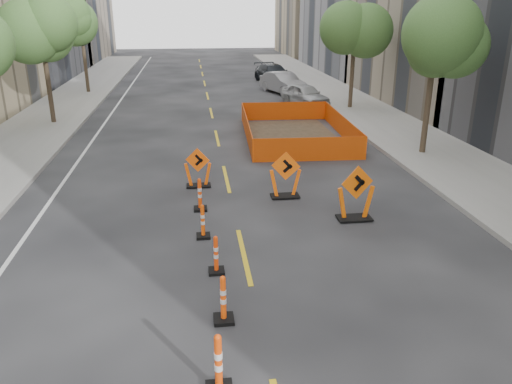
{
  "coord_description": "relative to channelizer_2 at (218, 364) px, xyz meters",
  "views": [
    {
      "loc": [
        -1.15,
        -7.16,
        5.9
      ],
      "look_at": [
        0.51,
        5.57,
        1.1
      ],
      "focal_mm": 35.0,
      "sensor_mm": 36.0,
      "label": 1
    }
  ],
  "objects": [
    {
      "name": "channelizer_2",
      "position": [
        0.0,
        0.0,
        0.0
      ],
      "size": [
        0.44,
        0.44,
        1.12
      ],
      "primitive_type": null,
      "color": "#E74209",
      "rests_on": "ground"
    },
    {
      "name": "channelizer_6",
      "position": [
        -0.11,
        7.82,
        -0.05
      ],
      "size": [
        0.41,
        0.41,
        1.03
      ],
      "primitive_type": null,
      "color": "#DE3E09",
      "rests_on": "ground"
    },
    {
      "name": "tree_r_b",
      "position": [
        9.3,
        12.68,
        3.96
      ],
      "size": [
        2.8,
        2.8,
        5.95
      ],
      "color": "#382B1E",
      "rests_on": "ground"
    },
    {
      "name": "parked_car_near",
      "position": [
        6.87,
        24.24,
        0.11
      ],
      "size": [
        2.8,
        4.25,
        1.34
      ],
      "primitive_type": "imported",
      "rotation": [
        0.0,
        0.0,
        0.34
      ],
      "color": "#ADAEAF",
      "rests_on": "ground"
    },
    {
      "name": "tree_l_c",
      "position": [
        -7.5,
        20.68,
        3.96
      ],
      "size": [
        2.8,
        2.8,
        5.95
      ],
      "color": "#382B1E",
      "rests_on": "ground"
    },
    {
      "name": "chevron_sign_center",
      "position": [
        2.68,
        8.56,
        0.21
      ],
      "size": [
        1.17,
        0.91,
        1.55
      ],
      "primitive_type": null,
      "rotation": [
        0.0,
        0.0,
        -0.31
      ],
      "color": "#FF5D0A",
      "rests_on": "ground"
    },
    {
      "name": "tree_l_d",
      "position": [
        -7.5,
        30.68,
        3.96
      ],
      "size": [
        2.8,
        2.8,
        5.95
      ],
      "color": "#382B1E",
      "rests_on": "ground"
    },
    {
      "name": "parked_car_mid",
      "position": [
        6.34,
        29.06,
        0.18
      ],
      "size": [
        2.98,
        4.76,
        1.48
      ],
      "primitive_type": "imported",
      "rotation": [
        0.0,
        0.0,
        0.34
      ],
      "color": "gray",
      "rests_on": "ground"
    },
    {
      "name": "parked_car_far",
      "position": [
        6.52,
        34.42,
        0.17
      ],
      "size": [
        2.98,
        5.32,
        1.46
      ],
      "primitive_type": "imported",
      "rotation": [
        0.0,
        0.0,
        0.2
      ],
      "color": "black",
      "rests_on": "ground"
    },
    {
      "name": "ground_plane",
      "position": [
        0.9,
        0.68,
        -0.56
      ],
      "size": [
        140.0,
        140.0,
        0.0
      ],
      "primitive_type": "plane",
      "color": "black"
    },
    {
      "name": "channelizer_4",
      "position": [
        0.17,
        3.91,
        -0.09
      ],
      "size": [
        0.37,
        0.37,
        0.95
      ],
      "primitive_type": null,
      "color": "#E93B09",
      "rests_on": "ground"
    },
    {
      "name": "channelizer_3",
      "position": [
        0.21,
        1.96,
        -0.05
      ],
      "size": [
        0.4,
        0.4,
        1.02
      ],
      "primitive_type": null,
      "color": "#FF4B0A",
      "rests_on": "ground"
    },
    {
      "name": "chevron_sign_right",
      "position": [
        4.36,
        6.5,
        0.27
      ],
      "size": [
        1.22,
        0.88,
        1.67
      ],
      "primitive_type": null,
      "rotation": [
        0.0,
        0.0,
        0.2
      ],
      "color": "#E15809",
      "rests_on": "ground"
    },
    {
      "name": "sidewalk_right",
      "position": [
        9.9,
        12.68,
        -0.49
      ],
      "size": [
        4.0,
        90.0,
        0.15
      ],
      "primitive_type": "cube",
      "color": "gray",
      "rests_on": "ground"
    },
    {
      "name": "channelizer_5",
      "position": [
        -0.08,
        5.87,
        -0.08
      ],
      "size": [
        0.38,
        0.38,
        0.95
      ],
      "primitive_type": null,
      "color": "#E04809",
      "rests_on": "ground"
    },
    {
      "name": "chevron_sign_left",
      "position": [
        -0.11,
        9.97,
        0.14
      ],
      "size": [
        1.05,
        0.8,
        1.39
      ],
      "primitive_type": null,
      "rotation": [
        0.0,
        0.0,
        -0.29
      ],
      "color": "#FF580A",
      "rests_on": "ground"
    },
    {
      "name": "safety_fence",
      "position": [
        4.6,
        16.35,
        -0.07
      ],
      "size": [
        4.98,
        8.05,
        0.98
      ],
      "primitive_type": null,
      "rotation": [
        0.0,
        0.0,
        -0.05
      ],
      "color": "#FF4C0D",
      "rests_on": "ground"
    },
    {
      "name": "tree_r_c",
      "position": [
        9.3,
        22.68,
        3.96
      ],
      "size": [
        2.8,
        2.8,
        5.95
      ],
      "color": "#382B1E",
      "rests_on": "ground"
    }
  ]
}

